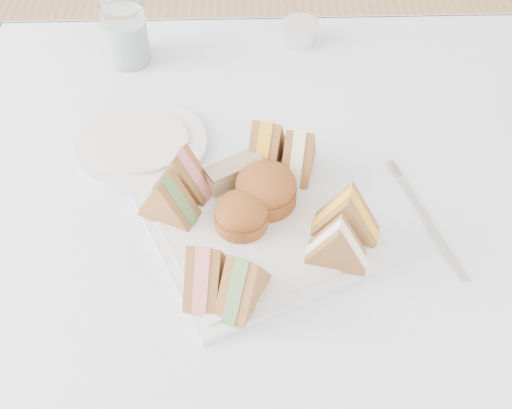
{
  "coord_description": "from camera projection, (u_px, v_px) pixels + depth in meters",
  "views": [
    {
      "loc": [
        -0.05,
        -0.58,
        1.42
      ],
      "look_at": [
        -0.04,
        -0.02,
        0.8
      ],
      "focal_mm": 45.0,
      "sensor_mm": 36.0,
      "label": 1
    }
  ],
  "objects": [
    {
      "name": "table",
      "position": [
        277.0,
        353.0,
        1.17
      ],
      "size": [
        0.9,
        0.9,
        0.74
      ],
      "primitive_type": "cube",
      "color": "brown",
      "rests_on": "floor"
    },
    {
      "name": "tablecloth",
      "position": [
        283.0,
        220.0,
        0.89
      ],
      "size": [
        1.02,
        1.02,
        0.01
      ],
      "primitive_type": "cube",
      "color": "silver",
      "rests_on": "table"
    },
    {
      "name": "serving_plate",
      "position": [
        256.0,
        226.0,
        0.87
      ],
      "size": [
        0.36,
        0.36,
        0.01
      ],
      "primitive_type": "cube",
      "rotation": [
        0.0,
        0.0,
        0.42
      ],
      "color": "silver",
      "rests_on": "tablecloth"
    },
    {
      "name": "sandwich_fl_a",
      "position": [
        205.0,
        267.0,
        0.77
      ],
      "size": [
        0.06,
        0.09,
        0.08
      ],
      "primitive_type": null,
      "rotation": [
        0.0,
        0.0,
        1.36
      ],
      "color": "brown",
      "rests_on": "serving_plate"
    },
    {
      "name": "sandwich_fl_b",
      "position": [
        243.0,
        278.0,
        0.76
      ],
      "size": [
        0.07,
        0.1,
        0.08
      ],
      "primitive_type": null,
      "rotation": [
        0.0,
        0.0,
        1.11
      ],
      "color": "brown",
      "rests_on": "serving_plate"
    },
    {
      "name": "sandwich_fr_a",
      "position": [
        347.0,
        212.0,
        0.83
      ],
      "size": [
        0.1,
        0.07,
        0.08
      ],
      "primitive_type": null,
      "rotation": [
        0.0,
        0.0,
        -0.28
      ],
      "color": "brown",
      "rests_on": "serving_plate"
    },
    {
      "name": "sandwich_fr_b",
      "position": [
        338.0,
        242.0,
        0.8
      ],
      "size": [
        0.09,
        0.06,
        0.07
      ],
      "primitive_type": null,
      "rotation": [
        0.0,
        0.0,
        -0.27
      ],
      "color": "brown",
      "rests_on": "serving_plate"
    },
    {
      "name": "sandwich_bl_a",
      "position": [
        167.0,
        196.0,
        0.85
      ],
      "size": [
        0.09,
        0.07,
        0.07
      ],
      "primitive_type": null,
      "rotation": [
        0.0,
        0.0,
        2.67
      ],
      "color": "brown",
      "rests_on": "serving_plate"
    },
    {
      "name": "sandwich_bl_b",
      "position": [
        182.0,
        171.0,
        0.88
      ],
      "size": [
        0.1,
        0.07,
        0.08
      ],
      "primitive_type": null,
      "rotation": [
        0.0,
        0.0,
        2.71
      ],
      "color": "brown",
      "rests_on": "serving_plate"
    },
    {
      "name": "sandwich_br_a",
      "position": [
        299.0,
        151.0,
        0.91
      ],
      "size": [
        0.06,
        0.09,
        0.08
      ],
      "primitive_type": null,
      "rotation": [
        0.0,
        0.0,
        -1.81
      ],
      "color": "brown",
      "rests_on": "serving_plate"
    },
    {
      "name": "sandwich_br_b",
      "position": [
        267.0,
        143.0,
        0.92
      ],
      "size": [
        0.07,
        0.1,
        0.08
      ],
      "primitive_type": null,
      "rotation": [
        0.0,
        0.0,
        -1.89
      ],
      "color": "brown",
      "rests_on": "serving_plate"
    },
    {
      "name": "scone_left",
      "position": [
        241.0,
        214.0,
        0.85
      ],
      "size": [
        0.1,
        0.1,
        0.05
      ],
      "primitive_type": "cylinder",
      "rotation": [
        0.0,
        0.0,
        0.47
      ],
      "color": "brown",
      "rests_on": "serving_plate"
    },
    {
      "name": "scone_right",
      "position": [
        266.0,
        188.0,
        0.87
      ],
      "size": [
        0.12,
        0.12,
        0.06
      ],
      "primitive_type": "cylinder",
      "rotation": [
        0.0,
        0.0,
        0.72
      ],
      "color": "brown",
      "rests_on": "serving_plate"
    },
    {
      "name": "pastry_slice",
      "position": [
        234.0,
        174.0,
        0.9
      ],
      "size": [
        0.09,
        0.07,
        0.04
      ],
      "primitive_type": "cube",
      "rotation": [
        0.0,
        0.0,
        0.51
      ],
      "color": "#CDB990",
      "rests_on": "serving_plate"
    },
    {
      "name": "side_plate",
      "position": [
        142.0,
        144.0,
        0.98
      ],
      "size": [
        0.21,
        0.21,
        0.01
      ],
      "primitive_type": "cylinder",
      "rotation": [
        0.0,
        0.0,
        0.06
      ],
      "color": "silver",
      "rests_on": "tablecloth"
    },
    {
      "name": "water_glass",
      "position": [
        126.0,
        33.0,
        1.1
      ],
      "size": [
        0.09,
        0.09,
        0.11
      ],
      "primitive_type": "cylinder",
      "rotation": [
        0.0,
        0.0,
        0.31
      ],
      "color": "white",
      "rests_on": "tablecloth"
    },
    {
      "name": "tea_strainer",
      "position": [
        300.0,
        34.0,
        1.16
      ],
      "size": [
        0.07,
        0.07,
        0.04
      ],
      "primitive_type": "cylinder",
      "rotation": [
        0.0,
        0.0,
        0.12
      ],
      "color": "silver",
      "rests_on": "tablecloth"
    },
    {
      "name": "fork",
      "position": [
        430.0,
        226.0,
        0.88
      ],
      "size": [
        0.06,
        0.19,
        0.0
      ],
      "primitive_type": "cube",
      "rotation": [
        0.0,
        0.0,
        0.26
      ],
      "color": "silver",
      "rests_on": "tablecloth"
    }
  ]
}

